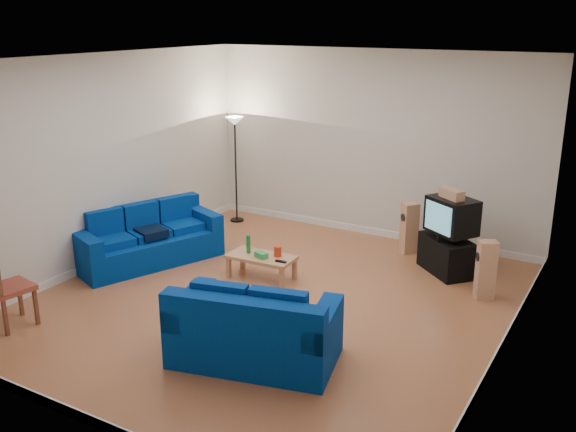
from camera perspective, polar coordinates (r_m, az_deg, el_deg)
The scene contains 16 objects.
room at distance 8.26m, azimuth -1.39°, elevation 2.22°, with size 6.01×6.51×3.21m.
sofa_three_seat at distance 10.30m, azimuth -12.52°, elevation -2.24°, with size 1.70×2.42×0.86m.
sofa_loveseat at distance 7.21m, azimuth -3.11°, elevation -10.45°, with size 1.98×1.40×0.90m.
coffee_table at distance 9.39m, azimuth -2.39°, elevation -3.83°, with size 1.01×0.54×0.36m.
bottle at distance 9.44m, azimuth -3.54°, elevation -2.52°, with size 0.06×0.06×0.28m, color #197233.
tissue_box at distance 9.28m, azimuth -2.40°, elevation -3.49°, with size 0.20×0.11×0.08m, color green.
red_canister at distance 9.32m, azimuth -0.92°, elevation -3.15°, with size 0.11×0.11×0.16m, color red.
remote at distance 9.12m, azimuth -0.64°, elevation -4.06°, with size 0.17×0.05×0.02m, color black.
tv_stand at distance 9.92m, azimuth 13.91°, elevation -3.40°, with size 0.89×0.49×0.54m, color black.
av_receiver at distance 9.81m, azimuth 13.88°, elevation -1.67°, with size 0.39×0.31×0.09m, color black.
television at distance 9.72m, azimuth 14.35°, elevation 0.03°, with size 0.85×0.79×0.53m.
centre_speaker at distance 9.61m, azimuth 14.34°, elevation 1.93°, with size 0.41×0.16×0.14m, color tan.
speaker_left at distance 10.56m, azimuth 10.73°, elevation -1.07°, with size 0.31×0.31×0.83m.
speaker_right at distance 9.10m, azimuth 17.17°, elevation -4.62°, with size 0.31×0.29×0.83m.
floor_lamp at distance 11.76m, azimuth -4.74°, elevation 7.13°, with size 0.34×0.34×1.96m.
dining_chair at distance 8.59m, azimuth -23.96°, elevation -5.66°, with size 0.56×0.56×1.01m.
Camera 1 is at (4.18, -6.79, 3.70)m, focal length 40.00 mm.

